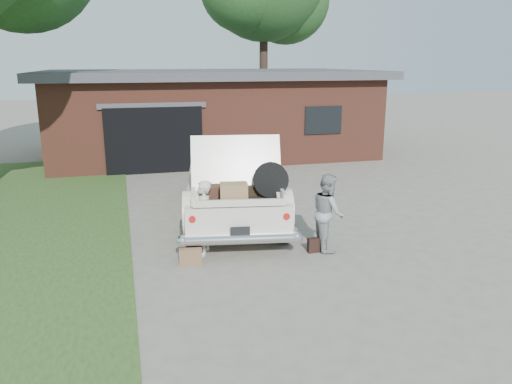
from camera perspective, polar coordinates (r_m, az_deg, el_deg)
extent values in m
plane|color=gray|center=(9.82, 0.92, -7.08)|extent=(90.00, 90.00, 0.00)
cube|color=brown|center=(20.68, -5.28, 8.69)|extent=(12.00, 7.00, 3.00)
cube|color=#4C4C51|center=(20.57, -5.39, 13.27)|extent=(12.80, 7.80, 0.30)
cube|color=black|center=(17.03, -11.55, 5.82)|extent=(3.20, 0.30, 2.20)
cube|color=#4C4C51|center=(16.83, -11.74, 9.65)|extent=(3.50, 0.12, 0.18)
cube|color=black|center=(18.27, 7.68, 8.15)|extent=(1.40, 0.08, 1.00)
cylinder|color=#38281E|center=(27.60, 0.87, 13.59)|extent=(0.44, 0.44, 6.21)
cube|color=beige|center=(11.89, -2.72, 0.19)|extent=(2.89, 5.62, 0.70)
cube|color=beige|center=(12.06, -2.84, 3.41)|extent=(2.10, 2.40, 0.56)
cube|color=black|center=(13.07, -3.06, 4.19)|extent=(1.65, 0.36, 0.47)
cube|color=black|center=(11.07, -2.57, 2.27)|extent=(1.65, 0.36, 0.47)
cylinder|color=black|center=(10.23, -7.45, -4.20)|extent=(0.35, 0.74, 0.71)
cylinder|color=black|center=(10.33, 3.07, -3.89)|extent=(0.35, 0.74, 0.71)
cylinder|color=black|center=(13.72, -7.04, 0.72)|extent=(0.35, 0.74, 0.71)
cylinder|color=black|center=(13.80, 0.81, 0.91)|extent=(0.35, 0.74, 0.71)
cylinder|color=silver|center=(9.35, -1.82, -5.42)|extent=(2.20, 0.55, 0.19)
cylinder|color=#A5140F|center=(9.28, -7.29, -3.04)|extent=(0.14, 0.13, 0.13)
cylinder|color=#A5140F|center=(9.39, 3.49, -2.74)|extent=(0.14, 0.13, 0.13)
cube|color=black|center=(9.28, -1.82, -4.53)|extent=(0.36, 0.08, 0.18)
cube|color=black|center=(9.83, -2.12, -0.68)|extent=(1.83, 1.44, 0.04)
cube|color=beige|center=(9.79, -7.14, -0.20)|extent=(0.26, 1.17, 0.19)
cube|color=beige|center=(9.89, 2.83, 0.05)|extent=(0.26, 1.17, 0.19)
cube|color=beige|center=(9.25, -1.90, -1.26)|extent=(1.70, 0.35, 0.13)
cube|color=beige|center=(10.03, -2.28, 3.09)|extent=(1.86, 0.81, 1.15)
cube|color=#47291E|center=(9.88, -3.81, 0.21)|extent=(0.80, 0.59, 0.24)
cube|color=#98744D|center=(9.46, -2.55, -0.04)|extent=(0.56, 0.42, 0.36)
cube|color=black|center=(10.02, -0.89, 0.32)|extent=(0.67, 0.50, 0.19)
cylinder|color=black|center=(9.75, 1.72, 1.41)|extent=(0.71, 0.28, 0.69)
imported|color=beige|center=(9.63, -6.04, -2.97)|extent=(0.52, 0.63, 1.47)
imported|color=#919397|center=(9.94, 8.20, -2.29)|extent=(0.64, 0.79, 1.53)
cube|color=brown|center=(9.32, -7.47, -7.38)|extent=(0.43, 0.19, 0.32)
cube|color=black|center=(9.95, 6.97, -6.01)|extent=(0.38, 0.14, 0.29)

